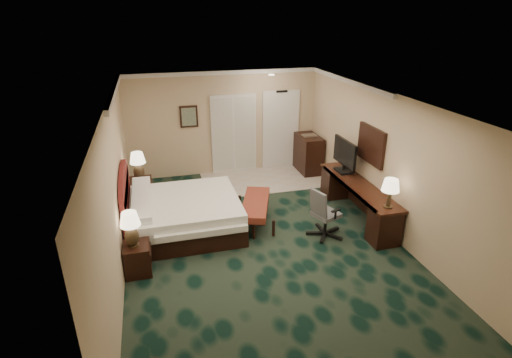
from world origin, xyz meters
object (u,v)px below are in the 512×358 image
object	(u,v)px
nightstand_far	(141,194)
lamp_near	(131,229)
nightstand_near	(138,259)
tv	(344,156)
desk_chair	(326,212)
desk	(357,201)
minibar	(308,154)
bed	(186,215)
bed_bench	(256,212)
lamp_far	(138,166)

from	to	relation	value
nightstand_far	lamp_near	xyz separation A→B (m)	(-0.09, -2.45, 0.51)
nightstand_near	nightstand_far	xyz separation A→B (m)	(0.05, 2.44, 0.07)
tv	desk_chair	bearing A→B (deg)	-127.28
nightstand_near	desk	bearing A→B (deg)	10.47
desk	minibar	bearing A→B (deg)	90.20
bed	bed_bench	world-z (taller)	bed
lamp_near	bed	bearing A→B (deg)	52.24
nightstand_near	minibar	size ratio (longest dim) A/B	0.53
lamp_near	tv	xyz separation A→B (m)	(4.50, 1.56, 0.29)
minibar	lamp_near	bearing A→B (deg)	-141.54
nightstand_near	nightstand_far	world-z (taller)	nightstand_far
bed_bench	desk	world-z (taller)	desk
lamp_far	tv	world-z (taller)	tv
lamp_near	desk_chair	size ratio (longest dim) A/B	0.61
desk_chair	minibar	distance (m)	3.39
nightstand_far	desk	size ratio (longest dim) A/B	0.25
bed_bench	nightstand_near	bearing A→B (deg)	-134.01
desk	tv	world-z (taller)	tv
lamp_far	desk	distance (m)	4.73
nightstand_near	desk	world-z (taller)	desk
desk_chair	nightstand_far	bearing A→B (deg)	128.60
nightstand_far	bed_bench	xyz separation A→B (m)	(2.29, -1.28, -0.09)
bed	minibar	size ratio (longest dim) A/B	2.10
bed	minibar	distance (m)	4.24
tv	desk_chair	size ratio (longest dim) A/B	0.93
nightstand_near	desk_chair	size ratio (longest dim) A/B	0.52
bed_bench	tv	bearing A→B (deg)	30.25
lamp_far	desk_chair	xyz separation A→B (m)	(3.45, -2.18, -0.47)
nightstand_far	bed_bench	bearing A→B (deg)	-29.30
bed_bench	lamp_far	bearing A→B (deg)	169.38
nightstand_near	nightstand_far	distance (m)	2.44
lamp_near	bed_bench	size ratio (longest dim) A/B	0.43
nightstand_near	desk_chair	xyz separation A→B (m)	(3.52, 0.30, 0.24)
nightstand_far	desk	distance (m)	4.70
bed_bench	lamp_near	bearing A→B (deg)	-134.18
bed_bench	minibar	world-z (taller)	minibar
nightstand_near	bed_bench	xyz separation A→B (m)	(2.34, 1.15, -0.02)
nightstand_far	lamp_far	bearing A→B (deg)	65.02
nightstand_far	minibar	distance (m)	4.55
bed_bench	minibar	distance (m)	3.21
nightstand_far	desk	world-z (taller)	desk
bed	desk_chair	distance (m)	2.77
bed_bench	bed	bearing A→B (deg)	-163.27
lamp_near	desk	xyz separation A→B (m)	(4.50, 0.84, -0.46)
nightstand_near	bed_bench	size ratio (longest dim) A/B	0.37
bed	lamp_near	bearing A→B (deg)	-127.76
tv	lamp_near	bearing A→B (deg)	-161.09
bed	lamp_far	xyz separation A→B (m)	(-0.85, 1.25, 0.64)
desk_chair	lamp_far	bearing A→B (deg)	127.90
bed	bed_bench	size ratio (longest dim) A/B	1.46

